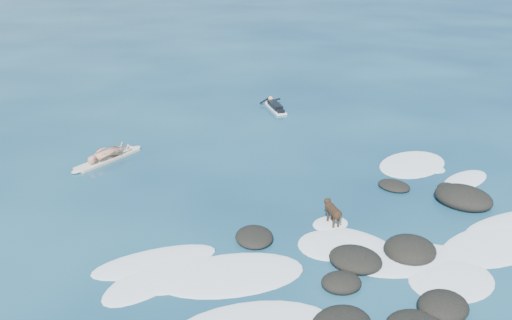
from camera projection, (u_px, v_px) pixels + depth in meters
ground at (328, 237)px, 15.76m from camera, size 160.00×160.00×0.00m
reef_rocks at (401, 259)px, 14.49m from camera, size 13.78×7.32×0.66m
breaking_foam at (369, 244)px, 15.41m from camera, size 14.22×8.17×0.12m
standing_surfer_rig at (106, 141)px, 20.78m from camera, size 3.17×1.50×1.87m
paddling_surfer_rig at (275, 106)px, 27.06m from camera, size 1.37×2.38×0.42m
dog at (333, 210)px, 16.25m from camera, size 0.48×1.09×0.71m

